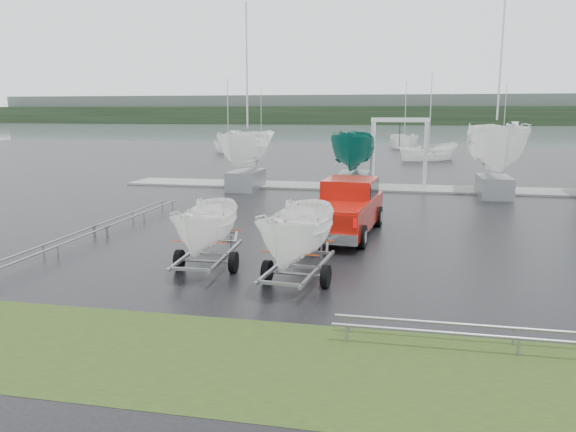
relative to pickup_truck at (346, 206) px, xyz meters
The scene contains 21 objects.
ground_plane 1.11m from the pickup_truck, 51.49° to the right, with size 120.00×120.00×0.00m, color black.
lake 99.68m from the pickup_truck, 89.85° to the left, with size 300.00×300.00×0.00m, color slate.
grass_verge 11.38m from the pickup_truck, 88.68° to the right, with size 40.00×40.00×0.00m, color black.
dock 12.71m from the pickup_truck, 88.82° to the left, with size 30.00×3.00×0.12m, color gray.
treeline 169.68m from the pickup_truck, 89.91° to the left, with size 300.00×8.00×6.00m, color black.
far_hill 177.72m from the pickup_truck, 89.92° to the left, with size 300.00×6.00×10.00m, color #4C5651.
pickup_truck is the anchor object (origin of this frame).
trailer_hitched 6.65m from the pickup_truck, 95.40° to the right, with size 1.83×3.70×4.72m.
trailer_parked 6.77m from the pickup_truck, 120.68° to the right, with size 1.81×3.66×4.34m.
boat_hoist 12.89m from the pickup_truck, 82.23° to the left, with size 3.30×2.18×4.12m.
keelboat_0 13.01m from the pickup_truck, 123.00° to the left, with size 2.34×3.20×10.51m.
keelboat_1 11.23m from the pickup_truck, 93.69° to the left, with size 2.36×3.20×7.37m.
keelboat_2 13.12m from the pickup_truck, 57.60° to the left, with size 2.85×3.20×11.04m.
mast_rack_0 8.79m from the pickup_truck, behind, with size 0.56×6.50×0.06m.
mast_rack_1 10.26m from the pickup_truck, 148.63° to the right, with size 0.56×6.50×0.06m.
mast_rack_2 10.73m from the pickup_truck, 66.56° to the right, with size 7.00×0.56×0.06m.
moored_boat_0 43.69m from the pickup_truck, 113.42° to the left, with size 2.34×2.39×10.93m.
moored_boat_1 49.75m from the pickup_truck, 87.74° to the left, with size 3.43×3.49×11.82m.
moored_boat_2 33.36m from the pickup_truck, 82.72° to the left, with size 3.38×3.37×11.18m.
moored_boat_3 57.45m from the pickup_truck, 75.59° to the left, with size 3.24×3.21×11.19m.
moored_boat_4 64.84m from the pickup_truck, 107.20° to the left, with size 2.96×3.01×11.18m.
Camera 1 is at (1.78, -20.23, 4.50)m, focal length 35.00 mm.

